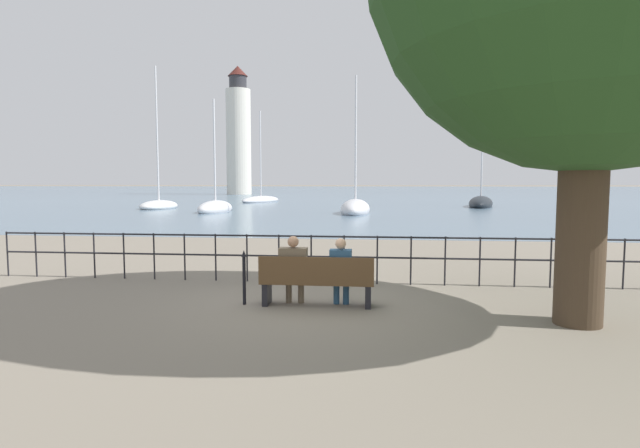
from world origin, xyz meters
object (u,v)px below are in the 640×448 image
at_px(park_bench, 317,282).
at_px(sailboat_3, 215,208).
at_px(sailboat_0, 261,200).
at_px(seated_person_left, 294,267).
at_px(closed_umbrella, 244,274).
at_px(sailboat_1, 481,203).
at_px(sailboat_4, 159,205).
at_px(harbor_lighthouse, 239,135).
at_px(seated_person_right, 341,269).
at_px(sailboat_2, 355,209).

relative_size(park_bench, sailboat_3, 0.23).
height_order(park_bench, sailboat_3, sailboat_3).
bearing_deg(sailboat_0, park_bench, -58.19).
relative_size(park_bench, seated_person_left, 1.62).
height_order(park_bench, seated_person_left, seated_person_left).
height_order(closed_umbrella, sailboat_0, sailboat_0).
xyz_separation_m(sailboat_1, sailboat_3, (-21.67, -11.23, -0.01)).
relative_size(seated_person_left, sailboat_4, 0.10).
bearing_deg(harbor_lighthouse, seated_person_right, -73.47).
xyz_separation_m(seated_person_right, sailboat_1, (10.41, 38.80, -0.34)).
height_order(sailboat_1, sailboat_4, sailboat_4).
bearing_deg(sailboat_3, seated_person_left, -63.85).
xyz_separation_m(sailboat_1, sailboat_2, (-11.17, -11.70, 0.02)).
bearing_deg(seated_person_left, park_bench, -10.25).
distance_m(seated_person_left, sailboat_3, 29.47).
relative_size(sailboat_0, harbor_lighthouse, 0.44).
relative_size(closed_umbrella, harbor_lighthouse, 0.04).
bearing_deg(sailboat_1, seated_person_right, -91.53).
xyz_separation_m(sailboat_0, sailboat_1, (22.68, -8.35, 0.05)).
xyz_separation_m(sailboat_0, harbor_lighthouse, (-12.80, 37.37, 10.93)).
bearing_deg(sailboat_2, park_bench, -87.60).
bearing_deg(seated_person_left, sailboat_0, 103.62).
bearing_deg(sailboat_1, park_bench, -92.08).
bearing_deg(sailboat_3, sailboat_4, 150.52).
relative_size(closed_umbrella, sailboat_1, 0.09).
bearing_deg(sailboat_1, sailboat_2, -120.19).
distance_m(seated_person_right, harbor_lighthouse, 88.78).
height_order(park_bench, sailboat_4, sailboat_4).
distance_m(seated_person_right, sailboat_3, 29.77).
relative_size(seated_person_right, harbor_lighthouse, 0.05).
distance_m(sailboat_0, harbor_lighthouse, 40.99).
xyz_separation_m(closed_umbrella, sailboat_1, (12.14, 38.88, -0.23)).
distance_m(seated_person_left, harbor_lighthouse, 88.55).
xyz_separation_m(closed_umbrella, sailboat_2, (0.97, 27.19, -0.21)).
bearing_deg(park_bench, sailboat_4, 118.23).
relative_size(sailboat_3, sailboat_4, 0.71).
height_order(sailboat_0, sailboat_1, sailboat_1).
relative_size(seated_person_right, sailboat_4, 0.10).
relative_size(sailboat_2, harbor_lighthouse, 0.42).
relative_size(seated_person_right, sailboat_1, 0.11).
relative_size(park_bench, sailboat_0, 0.19).
xyz_separation_m(seated_person_right, sailboat_2, (-0.76, 27.10, -0.32)).
relative_size(park_bench, sailboat_2, 0.20).
height_order(seated_person_right, harbor_lighthouse, harbor_lighthouse).
bearing_deg(sailboat_0, seated_person_right, -57.68).
bearing_deg(closed_umbrella, park_bench, 0.20).
height_order(seated_person_right, sailboat_1, sailboat_1).
bearing_deg(harbor_lighthouse, sailboat_2, -67.04).
bearing_deg(sailboat_4, seated_person_right, -60.17).
relative_size(seated_person_right, sailboat_3, 0.14).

